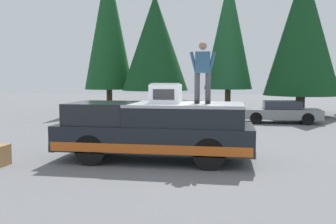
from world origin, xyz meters
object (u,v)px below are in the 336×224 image
at_px(person_on_truck_bed, 203,71).
at_px(parked_car_grey, 280,112).
at_px(compressor_unit, 166,93).
at_px(parked_car_navy, 181,111).
at_px(pickup_truck, 155,130).

relative_size(person_on_truck_bed, parked_car_grey, 0.41).
distance_m(compressor_unit, parked_car_navy, 9.42).
distance_m(person_on_truck_bed, parked_car_grey, 10.57).
bearing_deg(compressor_unit, parked_car_grey, -24.23).
bearing_deg(parked_car_grey, compressor_unit, 155.77).
xyz_separation_m(person_on_truck_bed, parked_car_grey, (9.81, -3.42, -1.97)).
xyz_separation_m(compressor_unit, parked_car_grey, (9.87, -4.44, -1.35)).
bearing_deg(parked_car_grey, person_on_truck_bed, 160.79).
distance_m(compressor_unit, person_on_truck_bed, 1.20).
bearing_deg(pickup_truck, parked_car_grey, -25.98).
distance_m(compressor_unit, parked_car_grey, 10.90).
distance_m(parked_car_grey, parked_car_navy, 5.23).
relative_size(pickup_truck, compressor_unit, 6.60).
xyz_separation_m(compressor_unit, parked_car_navy, (9.29, 0.76, -1.35)).
distance_m(pickup_truck, parked_car_navy, 9.22).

